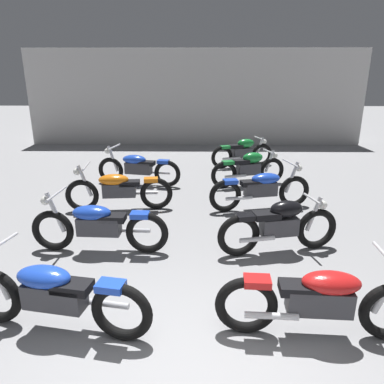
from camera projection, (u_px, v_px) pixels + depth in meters
name	position (u px, v px, depth m)	size (l,w,h in m)	color
back_wall	(195.00, 98.00, 13.79)	(12.87, 0.24, 3.60)	#BCBAB7
motorcycle_left_row_0	(53.00, 294.00, 3.82)	(2.16, 0.69, 0.97)	black
motorcycle_left_row_1	(98.00, 225.00, 5.57)	(2.17, 0.68, 0.97)	black
motorcycle_left_row_2	(119.00, 189.00, 7.30)	(2.17, 0.68, 0.97)	black
motorcycle_left_row_3	(138.00, 167.00, 8.99)	(2.15, 0.72, 0.97)	black
motorcycle_right_row_0	(321.00, 299.00, 3.73)	(2.17, 0.68, 0.97)	black
motorcycle_right_row_1	(280.00, 225.00, 5.56)	(1.95, 0.65, 0.88)	black
motorcycle_right_row_2	(261.00, 188.00, 7.36)	(2.14, 0.79, 0.97)	black
motorcycle_right_row_3	(249.00, 168.00, 8.91)	(1.91, 0.75, 0.88)	black
motorcycle_right_row_4	(243.00, 152.00, 10.75)	(1.91, 0.75, 0.88)	black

